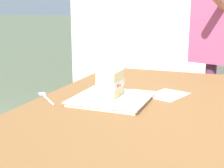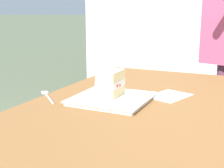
{
  "view_description": "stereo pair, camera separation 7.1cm",
  "coord_description": "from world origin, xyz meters",
  "px_view_note": "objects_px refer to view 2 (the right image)",
  "views": [
    {
      "loc": [
        -0.81,
        -0.16,
        1.06
      ],
      "look_at": [
        0.18,
        0.21,
        0.81
      ],
      "focal_mm": 49.76,
      "sensor_mm": 36.0,
      "label": 1
    },
    {
      "loc": [
        -0.78,
        -0.23,
        1.06
      ],
      "look_at": [
        0.18,
        0.21,
        0.81
      ],
      "focal_mm": 49.76,
      "sensor_mm": 36.0,
      "label": 2
    }
  ],
  "objects_px": {
    "cake_slice": "(111,83)",
    "paper_napkin": "(170,96)",
    "dessert_plate": "(112,99)",
    "patio_table": "(154,156)",
    "dessert_fork": "(47,96)"
  },
  "relations": [
    {
      "from": "dessert_plate",
      "to": "paper_napkin",
      "type": "height_order",
      "value": "dessert_plate"
    },
    {
      "from": "patio_table",
      "to": "dessert_fork",
      "type": "height_order",
      "value": "dessert_fork"
    },
    {
      "from": "cake_slice",
      "to": "patio_table",
      "type": "bearing_deg",
      "value": -129.94
    },
    {
      "from": "dessert_plate",
      "to": "cake_slice",
      "type": "relative_size",
      "value": 2.45
    },
    {
      "from": "cake_slice",
      "to": "dessert_fork",
      "type": "height_order",
      "value": "cake_slice"
    },
    {
      "from": "dessert_fork",
      "to": "dessert_plate",
      "type": "bearing_deg",
      "value": -76.55
    },
    {
      "from": "cake_slice",
      "to": "dessert_plate",
      "type": "bearing_deg",
      "value": -132.24
    },
    {
      "from": "patio_table",
      "to": "dessert_plate",
      "type": "xyz_separation_m",
      "value": [
        0.18,
        0.21,
        0.1
      ]
    },
    {
      "from": "paper_napkin",
      "to": "dessert_fork",
      "type": "bearing_deg",
      "value": 116.56
    },
    {
      "from": "cake_slice",
      "to": "paper_napkin",
      "type": "distance_m",
      "value": 0.23
    },
    {
      "from": "dessert_plate",
      "to": "dessert_fork",
      "type": "bearing_deg",
      "value": 103.45
    },
    {
      "from": "patio_table",
      "to": "cake_slice",
      "type": "bearing_deg",
      "value": 50.06
    },
    {
      "from": "paper_napkin",
      "to": "dessert_plate",
      "type": "bearing_deg",
      "value": 130.83
    },
    {
      "from": "dessert_plate",
      "to": "patio_table",
      "type": "bearing_deg",
      "value": -129.83
    },
    {
      "from": "cake_slice",
      "to": "paper_napkin",
      "type": "height_order",
      "value": "cake_slice"
    }
  ]
}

